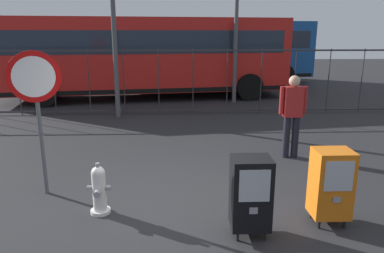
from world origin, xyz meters
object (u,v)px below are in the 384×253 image
Objects in this scene: newspaper_box_primary at (251,193)px; bus_near at (148,53)px; bus_far at (204,49)px; fire_hydrant at (99,190)px; newspaper_box_secondary at (331,183)px; stop_sign at (36,94)px; pedestrian at (292,112)px.

bus_near is (-2.01, 10.09, 1.14)m from newspaper_box_primary.
bus_far is at bearing 50.96° from bus_near.
bus_far is (2.43, 13.51, 1.36)m from fire_hydrant.
bus_near is 1.00× the size of bus_far.
stop_sign is (-4.09, 1.08, 1.03)m from newspaper_box_secondary.
pedestrian is (1.40, 2.91, 0.38)m from newspaper_box_primary.
newspaper_box_primary is at bearing -115.64° from pedestrian.
bus_far reaches higher than stop_sign.
newspaper_box_primary is 0.09× the size of bus_near.
fire_hydrant is at bearing 161.97° from newspaper_box_primary.
fire_hydrant is 0.33× the size of stop_sign.
newspaper_box_secondary is at bearing -14.80° from stop_sign.
bus_far is at bearing 79.79° from fire_hydrant.
newspaper_box_primary is at bearing -18.03° from fire_hydrant.
newspaper_box_primary is (1.99, -0.65, 0.22)m from fire_hydrant.
pedestrian is at bearing 64.36° from newspaper_box_primary.
newspaper_box_secondary is 4.35m from stop_sign.
bus_far is at bearing 88.22° from newspaper_box_primary.
newspaper_box_secondary is 10.39m from bus_near.
bus_far reaches higher than newspaper_box_primary.
fire_hydrant is 3.13m from newspaper_box_secondary.
newspaper_box_secondary is 2.70m from pedestrian.
newspaper_box_primary is at bearing -167.30° from newspaper_box_secondary.
bus_near is at bearing -129.51° from bus_far.
newspaper_box_secondary is at bearing -80.32° from bus_near.
stop_sign reaches higher than fire_hydrant.
stop_sign is at bearing -160.17° from pedestrian.
stop_sign is at bearing -104.21° from bus_near.
stop_sign reaches higher than newspaper_box_primary.
pedestrian reaches higher than fire_hydrant.
newspaper_box_secondary is at bearing 12.70° from newspaper_box_primary.
fire_hydrant is 4.11m from pedestrian.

